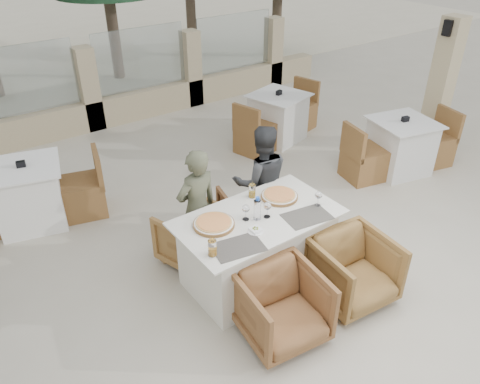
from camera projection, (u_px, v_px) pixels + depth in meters
ground at (266, 279)px, 4.89m from camera, size 80.00×80.00×0.00m
perimeter_wall_far at (88, 84)px, 7.78m from camera, size 10.00×0.34×1.60m
lantern_pillar at (441, 84)px, 7.16m from camera, size 0.34×0.34×2.00m
dining_table at (257, 248)px, 4.71m from camera, size 1.60×0.90×0.77m
placemat_near_left at (238, 247)px, 4.11m from camera, size 0.50×0.38×0.00m
placemat_near_right at (307, 216)px, 4.51m from camera, size 0.49×0.37×0.00m
pizza_left at (214, 223)px, 4.37m from camera, size 0.40×0.40×0.05m
pizza_right at (279, 196)px, 4.79m from camera, size 0.46×0.46×0.05m
water_bottle at (257, 208)px, 4.42m from camera, size 0.08×0.08×0.25m
wine_glass_centre at (246, 211)px, 4.42m from camera, size 0.09×0.09×0.18m
wine_glass_near at (267, 209)px, 4.46m from camera, size 0.10×0.10×0.18m
wine_glass_corner at (318, 198)px, 4.63m from camera, size 0.09×0.09×0.18m
beer_glass_left at (212, 248)px, 3.98m from camera, size 0.09×0.09×0.15m
beer_glass_right at (252, 191)px, 4.78m from camera, size 0.09×0.09×0.14m
olive_dish at (256, 230)px, 4.30m from camera, size 0.15×0.15×0.04m
armchair_far_left at (196, 236)px, 5.01m from camera, size 0.84×0.86×0.62m
armchair_far_right at (252, 214)px, 5.39m from camera, size 0.77×0.78×0.60m
armchair_near_left at (282, 307)px, 4.10m from camera, size 0.79×0.80×0.66m
armchair_near_right at (353, 270)px, 4.51m from camera, size 0.79×0.80×0.67m
diner_left at (197, 208)px, 4.83m from camera, size 0.51×0.36×1.33m
diner_right at (261, 182)px, 5.27m from camera, size 0.81×0.73×1.35m
bg_table_a at (29, 195)px, 5.57m from camera, size 1.79×1.21×0.77m
bg_table_b at (278, 117)px, 7.61m from camera, size 1.79×1.21×0.77m
bg_table_c at (400, 146)px, 6.70m from camera, size 1.78×1.17×0.77m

